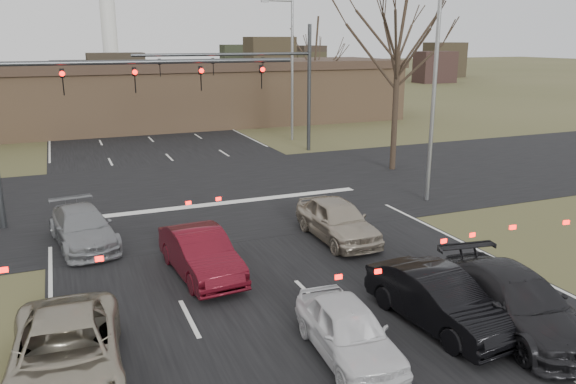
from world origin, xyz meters
The scene contains 17 objects.
ground centered at (0.00, 0.00, 0.00)m, with size 360.00×360.00×0.00m, color #454525.
road_main centered at (0.00, 60.00, 0.01)m, with size 14.00×300.00×0.02m, color black.
road_cross centered at (0.00, 15.00, 0.01)m, with size 200.00×14.00×0.02m, color black.
building centered at (2.00, 38.00, 2.67)m, with size 42.40×10.40×5.30m.
mast_arm_near centered at (-5.23, 13.00, 5.07)m, with size 12.12×0.24×8.00m.
mast_arm_far centered at (6.18, 23.00, 5.02)m, with size 11.12×0.24×8.00m.
streetlight_right_near centered at (8.82, 10.00, 5.59)m, with size 2.34×0.25×10.00m.
streetlight_right_far centered at (9.32, 27.00, 5.59)m, with size 2.34×0.25×10.00m.
tree_right_near centered at (11.00, 16.00, 8.90)m, with size 6.90×6.90×11.50m.
tree_right_far centered at (15.00, 35.00, 6.96)m, with size 5.40×5.40×9.00m.
car_silver_suv centered at (-6.50, 1.20, 0.69)m, with size 2.30×5.00×1.39m, color #9D947F.
car_white_sedan centered at (-0.50, -0.11, 0.65)m, with size 1.53×3.80×1.30m, color silver.
car_black_hatch centered at (2.31, 0.30, 0.71)m, with size 1.51×4.33×1.43m, color black.
car_charcoal_sedan centered at (4.00, -0.57, 0.73)m, with size 2.04×5.02×1.46m, color black.
car_grey_ahead centered at (-5.72, 9.84, 0.66)m, with size 1.85×4.55×1.32m, color gray.
car_red_ahead centered at (-2.51, 5.69, 0.72)m, with size 1.52×4.35×1.43m, color #4E0B15.
car_silver_ahead centered at (2.86, 6.97, 0.75)m, with size 1.77×4.39×1.50m, color #A89C88.
Camera 1 is at (-6.16, -10.24, 7.06)m, focal length 35.00 mm.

